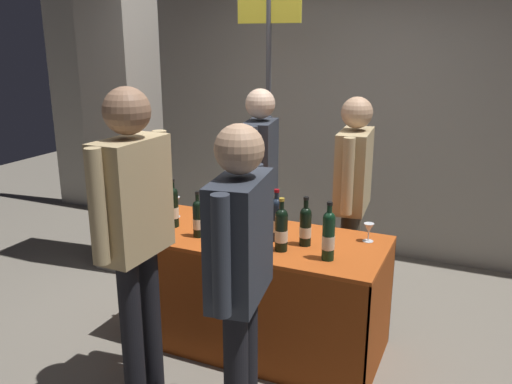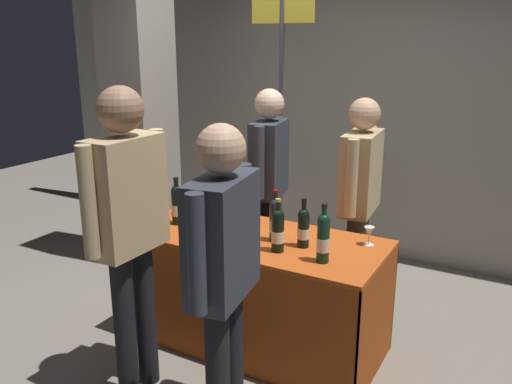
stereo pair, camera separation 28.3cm
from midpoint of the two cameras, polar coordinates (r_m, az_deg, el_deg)
name	(u,v)px [view 2 (the right image)]	position (r m, az deg, el deg)	size (l,w,h in m)	color
ground_plane	(256,341)	(3.78, 2.23, -15.85)	(12.00, 12.00, 0.00)	gray
back_partition	(360,100)	(5.09, 12.76, 9.64)	(7.15, 0.12, 2.92)	#9E998E
concrete_pillar	(139,92)	(4.72, -10.87, 10.59)	(0.48, 0.48, 3.14)	gray
tasting_table	(256,270)	(3.53, 2.32, -8.44)	(1.67, 0.75, 0.77)	#B74C19
featured_wine_bottle	(177,204)	(3.63, -6.35, -1.33)	(0.07, 0.07, 0.33)	black
display_bottle_0	(323,237)	(3.04, 9.95, -4.88)	(0.07, 0.07, 0.35)	black
display_bottle_1	(275,219)	(3.32, 4.57, -2.99)	(0.08, 0.08, 0.34)	#192333
display_bottle_2	(199,216)	(3.42, -3.88, -2.68)	(0.07, 0.07, 0.30)	black
display_bottle_3	(278,230)	(3.16, 4.95, -4.12)	(0.08, 0.08, 0.33)	black
display_bottle_4	(303,227)	(3.25, 7.65, -3.80)	(0.07, 0.07, 0.31)	black
display_bottle_5	(234,208)	(3.52, -0.12, -1.74)	(0.08, 0.08, 0.34)	#38230F
display_bottle_6	(162,201)	(3.69, -7.96, -1.00)	(0.07, 0.07, 0.36)	#38230F
display_bottle_7	(222,218)	(3.36, -1.32, -2.89)	(0.07, 0.07, 0.32)	black
wine_glass_near_vendor	(181,200)	(3.84, -5.99, -0.91)	(0.07, 0.07, 0.15)	silver
wine_glass_mid	(369,232)	(3.37, 14.50, -4.28)	(0.07, 0.07, 0.12)	silver
vendor_presenter	(269,175)	(4.11, 3.38, 1.87)	(0.28, 0.57, 1.65)	black
vendor_assistant	(360,188)	(3.87, 13.26, 0.39)	(0.25, 0.64, 1.62)	#4C4233
taster_foreground_right	(128,216)	(2.91, -10.99, -2.56)	(0.24, 0.61, 1.78)	black
taster_foreground_left	(223,262)	(2.50, -0.32, -7.58)	(0.28, 0.62, 1.66)	black
booth_signpost	(281,108)	(4.45, 4.58, 9.06)	(0.54, 0.04, 2.35)	#47474C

